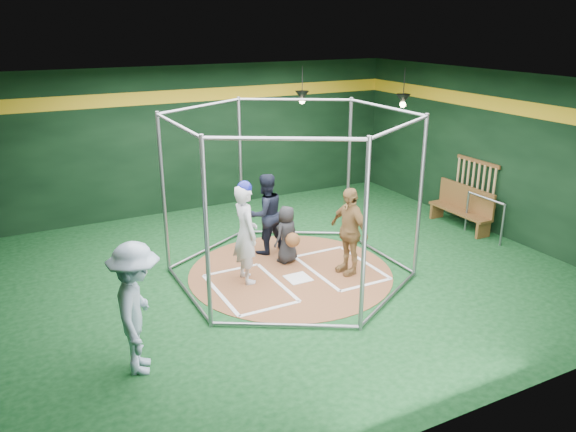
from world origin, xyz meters
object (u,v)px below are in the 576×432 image
batter_figure (246,232)px  umpire (266,214)px  dugout_bench (463,206)px  visitor_leopard (349,231)px

batter_figure → umpire: 1.35m
batter_figure → dugout_bench: batter_figure is taller
batter_figure → umpire: batter_figure is taller
dugout_bench → visitor_leopard: bearing=-166.5°
batter_figure → visitor_leopard: (1.82, -0.55, -0.11)m
batter_figure → dugout_bench: (5.48, 0.33, -0.45)m
visitor_leopard → umpire: (-0.95, 1.57, -0.00)m
visitor_leopard → umpire: size_ratio=1.00×
batter_figure → dugout_bench: bearing=3.4°
umpire → dugout_bench: 4.67m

